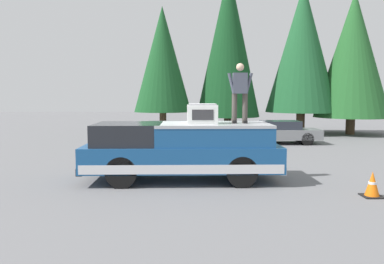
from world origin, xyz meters
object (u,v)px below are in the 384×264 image
(parked_car_white, at_px, (166,133))
(pickup_truck, at_px, (182,150))
(person_on_truck_bed, at_px, (240,91))
(traffic_cone, at_px, (372,185))
(parked_car_grey, at_px, (278,132))
(compressor_unit, at_px, (202,114))

(parked_car_white, bearing_deg, pickup_truck, -173.80)
(person_on_truck_bed, bearing_deg, traffic_cone, -122.59)
(person_on_truck_bed, distance_m, parked_car_grey, 9.14)
(pickup_truck, bearing_deg, person_on_truck_bed, -90.36)
(traffic_cone, bearing_deg, pickup_truck, 67.54)
(person_on_truck_bed, relative_size, parked_car_grey, 0.41)
(pickup_truck, relative_size, compressor_unit, 6.60)
(pickup_truck, relative_size, parked_car_white, 1.35)
(parked_car_grey, relative_size, traffic_cone, 6.61)
(person_on_truck_bed, bearing_deg, parked_car_grey, -21.14)
(pickup_truck, xyz_separation_m, traffic_cone, (-1.90, -4.59, -0.58))
(compressor_unit, xyz_separation_m, person_on_truck_bed, (0.13, -1.07, 0.62))
(compressor_unit, bearing_deg, person_on_truck_bed, -83.30)
(pickup_truck, bearing_deg, compressor_unit, -103.54)
(compressor_unit, bearing_deg, parked_car_grey, -26.92)
(pickup_truck, height_order, person_on_truck_bed, person_on_truck_bed)
(compressor_unit, distance_m, traffic_cone, 4.69)
(parked_car_grey, relative_size, parked_car_white, 1.00)
(pickup_truck, relative_size, traffic_cone, 8.94)
(traffic_cone, bearing_deg, parked_car_white, 29.37)
(compressor_unit, xyz_separation_m, parked_car_white, (7.89, 1.41, -1.35))
(pickup_truck, xyz_separation_m, parked_car_white, (7.75, 0.84, -0.29))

